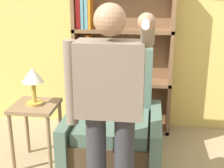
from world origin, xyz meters
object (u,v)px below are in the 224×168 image
(table_lamp, at_px, (33,78))
(bookcase, at_px, (113,58))
(person_standing, at_px, (110,102))
(armchair, at_px, (114,132))
(side_table, at_px, (36,116))

(table_lamp, bearing_deg, bookcase, 55.46)
(bookcase, xyz_separation_m, table_lamp, (-0.64, -0.93, -0.01))
(person_standing, height_order, table_lamp, person_standing)
(bookcase, relative_size, person_standing, 1.14)
(armchair, relative_size, person_standing, 0.70)
(person_standing, distance_m, side_table, 1.11)
(side_table, xyz_separation_m, table_lamp, (0.00, -0.00, 0.38))
(side_table, bearing_deg, armchair, 5.37)
(armchair, relative_size, table_lamp, 3.12)
(armchair, distance_m, side_table, 0.78)
(table_lamp, bearing_deg, person_standing, -37.50)
(bookcase, xyz_separation_m, side_table, (-0.64, -0.93, -0.39))
(side_table, bearing_deg, table_lamp, -63.43)
(person_standing, bearing_deg, side_table, 142.50)
(side_table, distance_m, table_lamp, 0.38)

